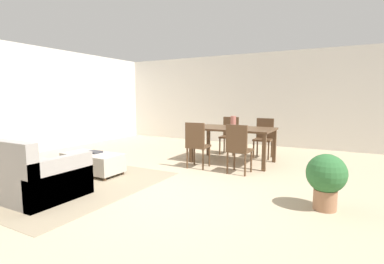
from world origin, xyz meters
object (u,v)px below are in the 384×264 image
object	(u,v)px
dining_chair_far_left	(230,133)
potted_plant	(326,177)
dining_chair_far_right	(264,136)
dining_table	(233,132)
vase_centerpiece	(233,122)
dining_chair_near_left	(197,143)
ottoman_table	(93,162)
book_on_ottoman	(94,152)
couch	(13,173)
dining_chair_near_right	(238,146)

from	to	relation	value
dining_chair_far_left	potted_plant	xyz separation A→B (m)	(2.38, -2.85, -0.10)
dining_chair_far_right	dining_table	bearing A→B (deg)	-118.63
vase_centerpiece	dining_chair_near_left	bearing A→B (deg)	-118.93
ottoman_table	book_on_ottoman	bearing A→B (deg)	106.03
book_on_ottoman	couch	bearing A→B (deg)	-100.48
couch	dining_table	distance (m)	4.08
dining_table	dining_chair_near_right	distance (m)	0.98
ottoman_table	book_on_ottoman	world-z (taller)	book_on_ottoman
dining_table	vase_centerpiece	bearing A→B (deg)	-69.35
book_on_ottoman	dining_table	bearing A→B (deg)	47.37
dining_chair_far_left	vase_centerpiece	distance (m)	1.09
dining_chair_near_right	vase_centerpiece	bearing A→B (deg)	116.24
dining_table	potted_plant	size ratio (longest dim) A/B	2.40
dining_chair_near_right	potted_plant	world-z (taller)	dining_chair_near_right
couch	book_on_ottoman	distance (m)	1.36
dining_chair_near_left	potted_plant	world-z (taller)	dining_chair_near_left
potted_plant	dining_chair_near_right	bearing A→B (deg)	144.65
vase_centerpiece	book_on_ottoman	size ratio (longest dim) A/B	0.97
ottoman_table	dining_chair_far_right	size ratio (longest dim) A/B	1.22
couch	book_on_ottoman	xyz separation A→B (m)	(0.25, 1.33, 0.12)
dining_chair_far_left	dining_chair_far_right	distance (m)	0.88
dining_table	vase_centerpiece	world-z (taller)	vase_centerpiece
dining_chair_near_left	potted_plant	xyz separation A→B (m)	(2.40, -1.11, -0.10)
couch	dining_chair_far_left	xyz separation A→B (m)	(1.76, 4.32, 0.23)
dining_table	dining_chair_near_right	world-z (taller)	dining_chair_near_right
potted_plant	couch	bearing A→B (deg)	-160.45
dining_chair_near_right	book_on_ottoman	xyz separation A→B (m)	(-2.36, -1.23, -0.12)
vase_centerpiece	couch	bearing A→B (deg)	-122.81
dining_chair_near_left	dining_chair_near_right	bearing A→B (deg)	-1.49
dining_chair_near_right	dining_chair_far_right	world-z (taller)	same
couch	dining_chair_near_left	xyz separation A→B (m)	(1.74, 2.58, 0.23)
dining_chair_far_right	potted_plant	world-z (taller)	dining_chair_far_right
ottoman_table	book_on_ottoman	size ratio (longest dim) A/B	4.32
couch	vase_centerpiece	xyz separation A→B (m)	(2.19, 3.40, 0.60)
potted_plant	dining_chair_far_left	bearing A→B (deg)	129.80
couch	dining_table	bearing A→B (deg)	57.56
dining_chair_near_left	dining_chair_far_left	distance (m)	1.74
potted_plant	dining_table	bearing A→B (deg)	135.00
dining_table	dining_chair_far_left	xyz separation A→B (m)	(-0.42, 0.90, -0.15)
ottoman_table	dining_chair_far_left	distance (m)	3.41
dining_chair_near_right	book_on_ottoman	bearing A→B (deg)	-152.48
potted_plant	ottoman_table	bearing A→B (deg)	-177.16
dining_chair_near_right	dining_chair_far_right	xyz separation A→B (m)	(0.03, 1.71, 0.00)
vase_centerpiece	potted_plant	size ratio (longest dim) A/B	0.36
dining_chair_near_right	potted_plant	xyz separation A→B (m)	(1.53, -1.09, -0.10)
dining_chair_near_right	potted_plant	size ratio (longest dim) A/B	1.30
couch	potted_plant	xyz separation A→B (m)	(4.14, 1.47, 0.13)
dining_table	dining_chair_near_left	xyz separation A→B (m)	(-0.44, -0.85, -0.15)
couch	dining_chair_near_left	world-z (taller)	dining_chair_near_left
dining_chair_near_left	dining_chair_far_right	xyz separation A→B (m)	(0.90, 1.69, 0.00)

